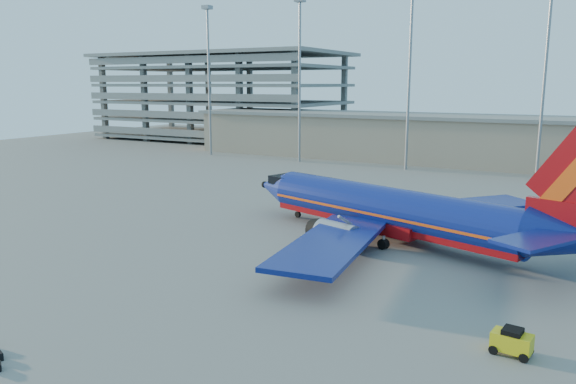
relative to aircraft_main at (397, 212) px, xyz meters
The scene contains 6 objects.
ground 8.52m from the aircraft_main, 155.22° to the right, with size 220.00×220.00×0.00m, color slate.
terminal_building 54.70m from the aircraft_main, 87.21° to the left, with size 122.00×16.00×8.50m.
parking_garage 99.41m from the aircraft_main, 134.46° to the left, with size 62.00×32.00×21.40m.
light_mast_row 45.19m from the aircraft_main, 93.14° to the left, with size 101.60×1.60×28.65m.
aircraft_main is the anchor object (origin of this frame).
baggage_tug 21.78m from the aircraft_main, 55.76° to the right, with size 2.16×1.47×1.45m.
Camera 1 is at (22.51, -44.19, 14.04)m, focal length 35.00 mm.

